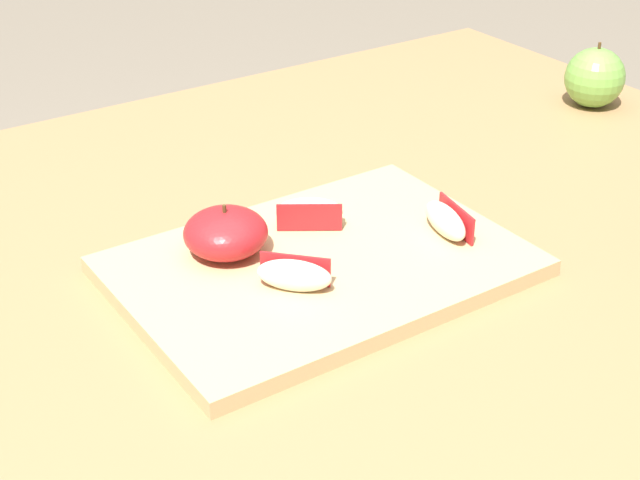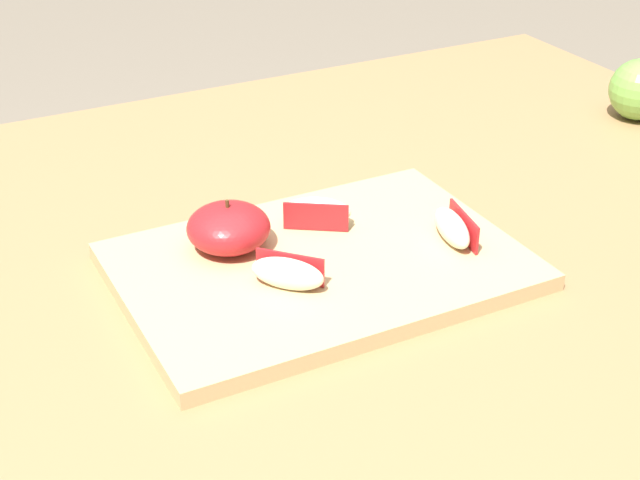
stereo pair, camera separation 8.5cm
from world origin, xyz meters
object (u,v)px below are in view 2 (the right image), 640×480
at_px(apple_wedge_left, 317,212).
at_px(whole_apple_granny_green, 640,89).
at_px(cutting_board, 320,266).
at_px(apple_half_skin_up, 229,228).
at_px(apple_wedge_middle, 453,228).
at_px(apple_wedge_back, 286,274).

bearing_deg(apple_wedge_left, whole_apple_granny_green, 10.38).
xyz_separation_m(cutting_board, whole_apple_granny_green, (0.54, 0.15, 0.03)).
bearing_deg(whole_apple_granny_green, apple_wedge_left, -169.62).
relative_size(apple_half_skin_up, whole_apple_granny_green, 0.91).
bearing_deg(apple_wedge_middle, apple_wedge_back, -179.26).
relative_size(cutting_board, apple_wedge_middle, 5.25).
height_order(cutting_board, apple_wedge_left, apple_wedge_left).
relative_size(cutting_board, apple_wedge_left, 5.40).
bearing_deg(apple_half_skin_up, apple_wedge_back, -79.23).
bearing_deg(apple_wedge_back, apple_wedge_middle, 0.74).
relative_size(apple_wedge_back, whole_apple_granny_green, 0.74).
bearing_deg(apple_wedge_left, cutting_board, -114.83).
relative_size(apple_wedge_middle, apple_wedge_back, 1.09).
relative_size(apple_half_skin_up, apple_wedge_back, 1.23).
distance_m(apple_wedge_left, apple_wedge_back, 0.12).
xyz_separation_m(apple_half_skin_up, apple_wedge_middle, (0.19, -0.09, -0.01)).
bearing_deg(apple_wedge_left, apple_wedge_back, -130.50).
bearing_deg(apple_half_skin_up, apple_wedge_left, 1.28).
xyz_separation_m(apple_wedge_middle, whole_apple_granny_green, (0.41, 0.18, 0.01)).
bearing_deg(cutting_board, apple_wedge_left, 65.17).
distance_m(apple_half_skin_up, apple_wedge_left, 0.09).
height_order(cutting_board, apple_wedge_back, apple_wedge_back).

